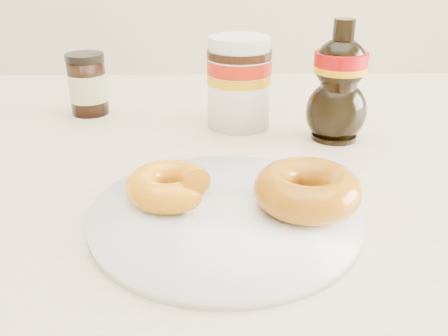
{
  "coord_description": "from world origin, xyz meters",
  "views": [
    {
      "loc": [
        -0.03,
        -0.47,
        1.01
      ],
      "look_at": [
        -0.02,
        0.01,
        0.79
      ],
      "focal_mm": 40.0,
      "sensor_mm": 36.0,
      "label": 1
    }
  ],
  "objects_px": {
    "donut_whole": "(307,189)",
    "dining_table": "(240,219)",
    "syrup_bottle": "(339,81)",
    "donut_bitten": "(169,186)",
    "dark_jar": "(88,85)",
    "plate": "(225,215)",
    "nutella_jar": "(239,79)"
  },
  "relations": [
    {
      "from": "dining_table",
      "to": "syrup_bottle",
      "type": "height_order",
      "value": "syrup_bottle"
    },
    {
      "from": "donut_bitten",
      "to": "donut_whole",
      "type": "bearing_deg",
      "value": -26.24
    },
    {
      "from": "syrup_bottle",
      "to": "dark_jar",
      "type": "bearing_deg",
      "value": 161.94
    },
    {
      "from": "dining_table",
      "to": "syrup_bottle",
      "type": "bearing_deg",
      "value": 30.81
    },
    {
      "from": "donut_bitten",
      "to": "dark_jar",
      "type": "xyz_separation_m",
      "value": [
        -0.15,
        0.32,
        0.02
      ]
    },
    {
      "from": "dining_table",
      "to": "donut_whole",
      "type": "relative_size",
      "value": 13.22
    },
    {
      "from": "plate",
      "to": "nutella_jar",
      "type": "bearing_deg",
      "value": 84.48
    },
    {
      "from": "dining_table",
      "to": "syrup_bottle",
      "type": "relative_size",
      "value": 8.56
    },
    {
      "from": "plate",
      "to": "dark_jar",
      "type": "xyz_separation_m",
      "value": [
        -0.21,
        0.34,
        0.04
      ]
    },
    {
      "from": "dark_jar",
      "to": "dining_table",
      "type": "bearing_deg",
      "value": -40.72
    },
    {
      "from": "donut_bitten",
      "to": "dark_jar",
      "type": "distance_m",
      "value": 0.36
    },
    {
      "from": "syrup_bottle",
      "to": "dark_jar",
      "type": "xyz_separation_m",
      "value": [
        -0.37,
        0.12,
        -0.03
      ]
    },
    {
      "from": "dining_table",
      "to": "donut_bitten",
      "type": "xyz_separation_m",
      "value": [
        -0.08,
        -0.12,
        0.11
      ]
    },
    {
      "from": "nutella_jar",
      "to": "dark_jar",
      "type": "bearing_deg",
      "value": 165.07
    },
    {
      "from": "donut_bitten",
      "to": "nutella_jar",
      "type": "bearing_deg",
      "value": 53.25
    },
    {
      "from": "syrup_bottle",
      "to": "donut_bitten",
      "type": "bearing_deg",
      "value": -136.83
    },
    {
      "from": "nutella_jar",
      "to": "donut_bitten",
      "type": "bearing_deg",
      "value": -107.89
    },
    {
      "from": "donut_bitten",
      "to": "nutella_jar",
      "type": "xyz_separation_m",
      "value": [
        0.08,
        0.26,
        0.04
      ]
    },
    {
      "from": "syrup_bottle",
      "to": "nutella_jar",
      "type": "bearing_deg",
      "value": 156.59
    },
    {
      "from": "donut_bitten",
      "to": "donut_whole",
      "type": "relative_size",
      "value": 0.83
    },
    {
      "from": "nutella_jar",
      "to": "dark_jar",
      "type": "relative_size",
      "value": 1.37
    },
    {
      "from": "plate",
      "to": "donut_whole",
      "type": "relative_size",
      "value": 2.53
    },
    {
      "from": "donut_whole",
      "to": "nutella_jar",
      "type": "bearing_deg",
      "value": 101.02
    },
    {
      "from": "donut_whole",
      "to": "dining_table",
      "type": "bearing_deg",
      "value": 112.34
    },
    {
      "from": "donut_whole",
      "to": "syrup_bottle",
      "type": "relative_size",
      "value": 0.65
    },
    {
      "from": "plate",
      "to": "dining_table",
      "type": "bearing_deg",
      "value": 80.56
    },
    {
      "from": "donut_bitten",
      "to": "nutella_jar",
      "type": "relative_size",
      "value": 0.67
    },
    {
      "from": "donut_whole",
      "to": "syrup_bottle",
      "type": "xyz_separation_m",
      "value": [
        0.08,
        0.22,
        0.05
      ]
    },
    {
      "from": "donut_bitten",
      "to": "syrup_bottle",
      "type": "bearing_deg",
      "value": 24.31
    },
    {
      "from": "plate",
      "to": "dark_jar",
      "type": "distance_m",
      "value": 0.4
    },
    {
      "from": "dining_table",
      "to": "dark_jar",
      "type": "xyz_separation_m",
      "value": [
        -0.23,
        0.2,
        0.13
      ]
    },
    {
      "from": "donut_whole",
      "to": "donut_bitten",
      "type": "bearing_deg",
      "value": 172.62
    }
  ]
}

